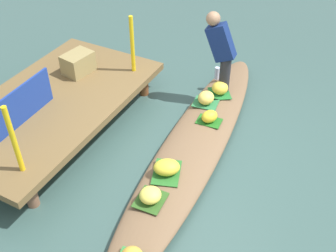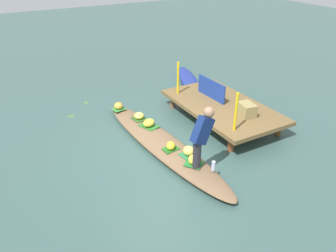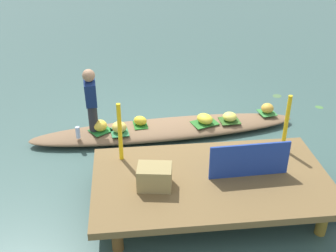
{
  "view_description": "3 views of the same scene",
  "coord_description": "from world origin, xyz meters",
  "px_view_note": "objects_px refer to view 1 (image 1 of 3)",
  "views": [
    {
      "loc": [
        -3.79,
        -1.6,
        3.77
      ],
      "look_at": [
        -0.01,
        0.38,
        0.31
      ],
      "focal_mm": 44.36,
      "sensor_mm": 36.0,
      "label": 1
    },
    {
      "loc": [
        5.64,
        -3.01,
        4.01
      ],
      "look_at": [
        0.02,
        0.16,
        0.51
      ],
      "focal_mm": 35.74,
      "sensor_mm": 36.0,
      "label": 2
    },
    {
      "loc": [
        0.66,
        6.45,
        3.78
      ],
      "look_at": [
        0.01,
        0.46,
        0.42
      ],
      "focal_mm": 44.43,
      "sensor_mm": 36.0,
      "label": 3
    }
  ],
  "objects_px": {
    "banana_bunch_4": "(167,167)",
    "produce_crate": "(78,63)",
    "vendor_person": "(221,48)",
    "banana_bunch_3": "(209,116)",
    "banana_bunch_1": "(151,195)",
    "market_banner": "(22,105)",
    "vendor_boat": "(194,146)",
    "banana_bunch_5": "(220,88)",
    "banana_bunch_2": "(206,98)",
    "water_bottle": "(217,73)"
  },
  "relations": [
    {
      "from": "banana_bunch_2",
      "to": "produce_crate",
      "type": "distance_m",
      "value": 1.98
    },
    {
      "from": "banana_bunch_4",
      "to": "vendor_boat",
      "type": "bearing_deg",
      "value": -3.36
    },
    {
      "from": "vendor_person",
      "to": "banana_bunch_3",
      "type": "bearing_deg",
      "value": -165.39
    },
    {
      "from": "banana_bunch_3",
      "to": "banana_bunch_4",
      "type": "distance_m",
      "value": 1.15
    },
    {
      "from": "banana_bunch_1",
      "to": "water_bottle",
      "type": "relative_size",
      "value": 1.22
    },
    {
      "from": "banana_bunch_3",
      "to": "market_banner",
      "type": "xyz_separation_m",
      "value": [
        -1.37,
        2.01,
        0.4
      ]
    },
    {
      "from": "vendor_boat",
      "to": "market_banner",
      "type": "relative_size",
      "value": 4.38
    },
    {
      "from": "banana_bunch_1",
      "to": "produce_crate",
      "type": "bearing_deg",
      "value": 54.09
    },
    {
      "from": "banana_bunch_3",
      "to": "produce_crate",
      "type": "relative_size",
      "value": 0.54
    },
    {
      "from": "vendor_boat",
      "to": "banana_bunch_2",
      "type": "xyz_separation_m",
      "value": [
        0.82,
        0.2,
        0.2
      ]
    },
    {
      "from": "banana_bunch_5",
      "to": "market_banner",
      "type": "distance_m",
      "value": 2.81
    },
    {
      "from": "banana_bunch_2",
      "to": "banana_bunch_3",
      "type": "xyz_separation_m",
      "value": [
        -0.37,
        -0.21,
        -0.01
      ]
    },
    {
      "from": "banana_bunch_1",
      "to": "banana_bunch_2",
      "type": "relative_size",
      "value": 0.99
    },
    {
      "from": "vendor_boat",
      "to": "water_bottle",
      "type": "height_order",
      "value": "water_bottle"
    },
    {
      "from": "banana_bunch_2",
      "to": "banana_bunch_5",
      "type": "height_order",
      "value": "banana_bunch_5"
    },
    {
      "from": "banana_bunch_2",
      "to": "water_bottle",
      "type": "distance_m",
      "value": 0.7
    },
    {
      "from": "vendor_boat",
      "to": "vendor_person",
      "type": "relative_size",
      "value": 3.91
    },
    {
      "from": "banana_bunch_4",
      "to": "market_banner",
      "type": "distance_m",
      "value": 2.0
    },
    {
      "from": "water_bottle",
      "to": "produce_crate",
      "type": "bearing_deg",
      "value": 122.77
    },
    {
      "from": "banana_bunch_5",
      "to": "produce_crate",
      "type": "relative_size",
      "value": 0.55
    },
    {
      "from": "vendor_boat",
      "to": "vendor_person",
      "type": "xyz_separation_m",
      "value": [
        1.25,
        0.19,
        0.8
      ]
    },
    {
      "from": "banana_bunch_1",
      "to": "vendor_person",
      "type": "height_order",
      "value": "vendor_person"
    },
    {
      "from": "banana_bunch_1",
      "to": "vendor_person",
      "type": "bearing_deg",
      "value": 4.58
    },
    {
      "from": "vendor_boat",
      "to": "banana_bunch_1",
      "type": "bearing_deg",
      "value": 175.75
    },
    {
      "from": "vendor_boat",
      "to": "banana_bunch_5",
      "type": "xyz_separation_m",
      "value": [
        1.15,
        0.11,
        0.21
      ]
    },
    {
      "from": "banana_bunch_4",
      "to": "banana_bunch_5",
      "type": "xyz_separation_m",
      "value": [
        1.84,
        0.07,
        0.01
      ]
    },
    {
      "from": "banana_bunch_4",
      "to": "banana_bunch_5",
      "type": "height_order",
      "value": "banana_bunch_5"
    },
    {
      "from": "banana_bunch_5",
      "to": "vendor_person",
      "type": "height_order",
      "value": "vendor_person"
    },
    {
      "from": "banana_bunch_1",
      "to": "produce_crate",
      "type": "xyz_separation_m",
      "value": [
        1.52,
        2.1,
        0.31
      ]
    },
    {
      "from": "banana_bunch_1",
      "to": "water_bottle",
      "type": "distance_m",
      "value": 2.69
    },
    {
      "from": "vendor_boat",
      "to": "market_banner",
      "type": "distance_m",
      "value": 2.27
    },
    {
      "from": "water_bottle",
      "to": "vendor_person",
      "type": "bearing_deg",
      "value": -154.96
    },
    {
      "from": "banana_bunch_1",
      "to": "banana_bunch_3",
      "type": "distance_m",
      "value": 1.61
    },
    {
      "from": "banana_bunch_4",
      "to": "produce_crate",
      "type": "height_order",
      "value": "produce_crate"
    },
    {
      "from": "banana_bunch_4",
      "to": "banana_bunch_5",
      "type": "bearing_deg",
      "value": 2.26
    },
    {
      "from": "vendor_boat",
      "to": "banana_bunch_1",
      "type": "xyz_separation_m",
      "value": [
        -1.16,
        -0.0,
        0.19
      ]
    },
    {
      "from": "produce_crate",
      "to": "banana_bunch_1",
      "type": "bearing_deg",
      "value": -125.91
    },
    {
      "from": "vendor_person",
      "to": "banana_bunch_4",
      "type": "bearing_deg",
      "value": -175.6
    },
    {
      "from": "water_bottle",
      "to": "market_banner",
      "type": "xyz_separation_m",
      "value": [
        -2.43,
        1.68,
        0.38
      ]
    },
    {
      "from": "banana_bunch_2",
      "to": "vendor_person",
      "type": "xyz_separation_m",
      "value": [
        0.43,
        -0.01,
        0.6
      ]
    },
    {
      "from": "water_bottle",
      "to": "market_banner",
      "type": "distance_m",
      "value": 2.97
    },
    {
      "from": "banana_bunch_2",
      "to": "banana_bunch_3",
      "type": "bearing_deg",
      "value": -149.78
    },
    {
      "from": "banana_bunch_2",
      "to": "banana_bunch_3",
      "type": "distance_m",
      "value": 0.43
    },
    {
      "from": "banana_bunch_2",
      "to": "banana_bunch_4",
      "type": "relative_size",
      "value": 0.8
    },
    {
      "from": "banana_bunch_2",
      "to": "banana_bunch_5",
      "type": "xyz_separation_m",
      "value": [
        0.33,
        -0.08,
        0.0
      ]
    },
    {
      "from": "banana_bunch_1",
      "to": "market_banner",
      "type": "relative_size",
      "value": 0.23
    },
    {
      "from": "vendor_person",
      "to": "water_bottle",
      "type": "bearing_deg",
      "value": 25.04
    },
    {
      "from": "vendor_person",
      "to": "market_banner",
      "type": "bearing_deg",
      "value": 140.24
    },
    {
      "from": "market_banner",
      "to": "banana_bunch_2",
      "type": "bearing_deg",
      "value": -47.88
    },
    {
      "from": "banana_bunch_3",
      "to": "banana_bunch_5",
      "type": "bearing_deg",
      "value": 10.65
    }
  ]
}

